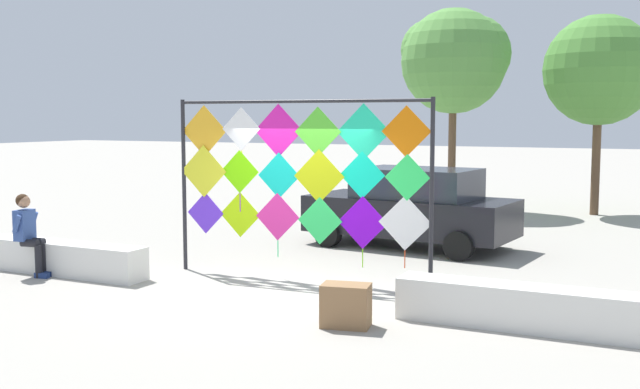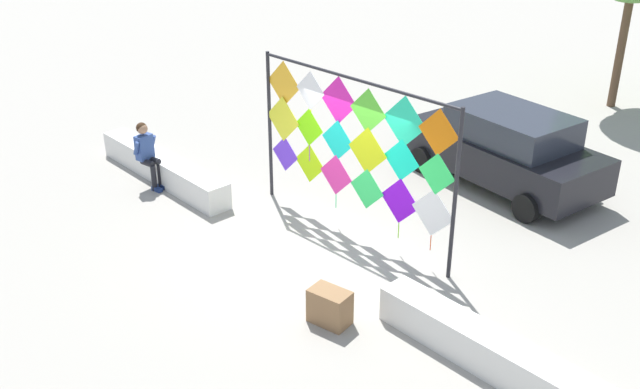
% 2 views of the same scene
% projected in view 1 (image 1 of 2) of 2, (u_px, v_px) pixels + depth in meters
% --- Properties ---
extents(ground, '(120.00, 120.00, 0.00)m').
position_uv_depth(ground, '(275.00, 291.00, 11.58)').
color(ground, '#9E998E').
extents(plaza_ledge_left, '(4.18, 0.54, 0.55)m').
position_uv_depth(plaza_ledge_left, '(43.00, 256.00, 12.99)').
color(plaza_ledge_left, silver).
rests_on(plaza_ledge_left, ground).
extents(plaza_ledge_right, '(4.18, 0.54, 0.55)m').
position_uv_depth(plaza_ledge_right, '(561.00, 312.00, 9.26)').
color(plaza_ledge_right, silver).
rests_on(plaza_ledge_right, ground).
extents(kite_display_rack, '(4.52, 0.26, 2.99)m').
position_uv_depth(kite_display_rack, '(299.00, 169.00, 12.19)').
color(kite_display_rack, '#232328').
rests_on(kite_display_rack, ground).
extents(seated_vendor, '(0.63, 0.55, 1.40)m').
position_uv_depth(seated_vendor, '(29.00, 229.00, 12.56)').
color(seated_vendor, black).
rests_on(seated_vendor, ground).
extents(parked_car, '(4.41, 2.41, 1.64)m').
position_uv_depth(parked_car, '(412.00, 207.00, 15.43)').
color(parked_car, black).
rests_on(parked_car, ground).
extents(cardboard_box_small, '(0.68, 0.50, 0.56)m').
position_uv_depth(cardboard_box_small, '(346.00, 305.00, 9.55)').
color(cardboard_box_small, olive).
rests_on(cardboard_box_small, ground).
extents(tree_broadleaf, '(3.09, 3.15, 5.79)m').
position_uv_depth(tree_broadleaf, '(453.00, 60.00, 21.42)').
color(tree_broadleaf, brown).
rests_on(tree_broadleaf, ground).
extents(tree_palm_like, '(3.01, 3.01, 5.48)m').
position_uv_depth(tree_palm_like, '(597.00, 72.00, 20.35)').
color(tree_palm_like, brown).
rests_on(tree_palm_like, ground).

